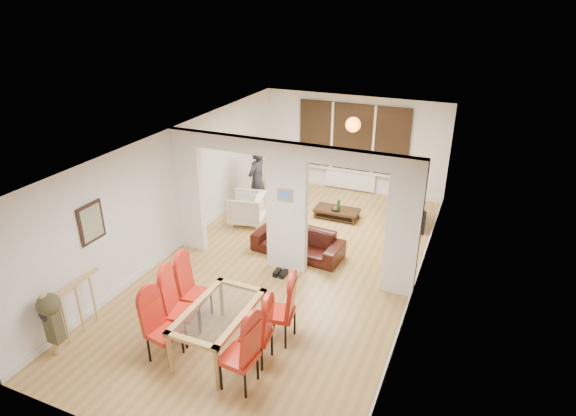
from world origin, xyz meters
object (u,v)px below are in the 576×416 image
Objects in this scene: dining_chair_lc at (195,291)px; dining_chair_rc at (279,309)px; dining_table at (219,329)px; bottle at (338,205)px; dining_chair_la at (163,328)px; armchair at (247,208)px; dining_chair_ra at (239,352)px; dining_chair_rb at (256,331)px; sofa at (298,242)px; person at (257,180)px; coffee_table at (337,213)px; bowl at (336,209)px; television at (414,214)px; dining_chair_lb at (180,308)px.

dining_chair_rc is at bearing -0.89° from dining_chair_lc.
dining_table reaches higher than bottle.
dining_chair_la is at bearing -99.40° from bottle.
dining_chair_ra is at bearing 14.06° from armchair.
dining_chair_rb is 3.26m from sofa.
person is at bearing -172.54° from bottle.
coffee_table is at bearing 90.81° from dining_chair_la.
dining_chair_rb is 4.72m from armchair.
dining_chair_rb is at bearing 0.44° from dining_table.
dining_chair_ra is 1.07× the size of coffee_table.
dining_chair_ra is 1.13m from dining_chair_rc.
dining_chair_rc is at bearing 38.28° from dining_table.
bottle is at bearing 85.80° from dining_chair_rb.
dining_chair_ra is 5.18× the size of bowl.
television is 1.77m from bottle.
dining_chair_lb is 5.20m from bottle.
dining_chair_lc is 1.36× the size of armchair.
person reaches higher than dining_chair_ra.
dining_chair_la is at bearing 132.04° from television.
armchair is 2.13m from bowl.
dining_chair_ra is at bearing -40.88° from dining_chair_lc.
dining_chair_la is 1.00m from dining_chair_lc.
dining_chair_rc reaches higher than dining_chair_rb.
sofa is (-0.63, 3.19, -0.26)m from dining_chair_rb.
bowl is at bearing 104.78° from armchair.
bowl is at bearing 86.46° from dining_chair_rb.
dining_table is at bearing 46.30° from dining_chair_la.
dining_chair_ra reaches higher than dining_table.
coffee_table is (0.87, 5.66, -0.42)m from dining_chair_la.
person reaches higher than dining_chair_lb.
television is at bearing 64.85° from dining_chair_rc.
dining_chair_lc is 4.45m from person.
dining_chair_ra reaches higher than dining_chair_rb.
dining_table is 0.96× the size of person.
dining_chair_lc is at bearing -100.75° from sofa.
dining_chair_la reaches higher than bottle.
dining_chair_ra is 6.20m from television.
dining_table is 1.42× the size of dining_chair_lc.
dining_chair_rb is 0.57× the size of sofa.
dining_chair_rb reaches higher than dining_table.
dining_chair_lc is 3.73m from armchair.
dining_chair_la is 1.76m from dining_chair_rc.
dining_chair_ra is at bearing -33.72° from dining_chair_lb.
dining_chair_lb is 5.28m from coffee_table.
armchair is (-2.30, 4.11, -0.17)m from dining_chair_rb.
dining_table is 1.55× the size of television.
armchair is at bearing 100.59° from dining_chair_lc.
dining_chair_rc is 1.06× the size of coffee_table.
dining_chair_lc reaches higher than armchair.
dining_chair_rb reaches higher than coffee_table.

